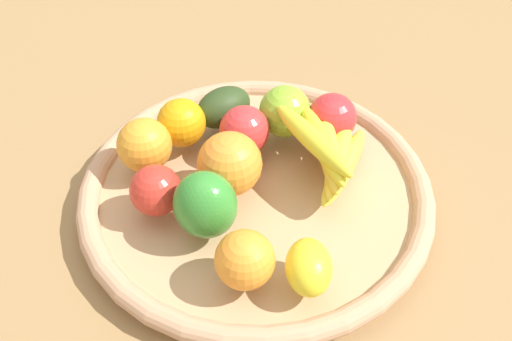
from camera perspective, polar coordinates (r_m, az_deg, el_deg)
name	(u,v)px	position (r m, az deg, el deg)	size (l,w,h in m)	color
ground_plane	(256,202)	(0.79, 0.00, -3.13)	(2.40, 2.40, 0.00)	olive
basket	(256,192)	(0.78, 0.00, -2.13)	(0.48, 0.48, 0.04)	tan
apple_1	(285,111)	(0.81, 2.91, 5.93)	(0.07, 0.07, 0.07)	#85BA2D
apple_3	(156,190)	(0.72, -10.01, -1.96)	(0.07, 0.07, 0.07)	red
orange_3	(181,123)	(0.80, -7.47, 4.76)	(0.07, 0.07, 0.07)	orange
banana_bunch	(330,152)	(0.75, 7.37, 1.88)	(0.15, 0.16, 0.08)	yellow
orange_0	(230,164)	(0.73, -2.64, 0.68)	(0.08, 0.08, 0.08)	orange
orange_1	(245,260)	(0.64, -1.12, -8.90)	(0.07, 0.07, 0.07)	orange
apple_2	(332,117)	(0.81, 7.62, 5.30)	(0.07, 0.07, 0.07)	red
avocado	(224,107)	(0.83, -3.26, 6.33)	(0.09, 0.06, 0.06)	#2B3F1B
bell_pepper	(205,205)	(0.68, -5.09, -3.44)	(0.08, 0.07, 0.09)	#348830
orange_2	(144,145)	(0.77, -11.09, 2.50)	(0.07, 0.07, 0.07)	orange
lemon_0	(309,267)	(0.64, 5.30, -9.59)	(0.07, 0.05, 0.05)	yellow
apple_0	(244,130)	(0.78, -1.17, 4.02)	(0.07, 0.07, 0.07)	red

